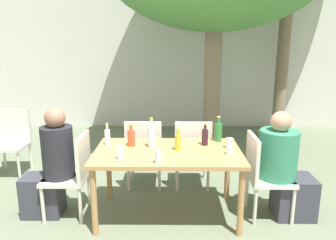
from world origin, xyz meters
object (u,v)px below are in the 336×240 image
at_px(patio_chair_3, 193,150).
at_px(drinking_glass_1, 158,157).
at_px(patio_chair_0, 74,171).
at_px(water_bottle_2, 152,136).
at_px(drinking_glass_0, 120,153).
at_px(drinking_glass_2, 230,143).
at_px(person_seated_1, 285,170).
at_px(soda_bottle_0, 131,137).
at_px(patio_chair_1, 262,172).
at_px(drinking_glass_3, 230,150).
at_px(dining_table_front, 168,158).
at_px(patio_chair_2, 144,150).
at_px(patio_chair_4, 12,139).
at_px(wine_bottle_4, 205,137).
at_px(oil_cruet_5, 178,142).
at_px(green_bottle_1, 218,132).
at_px(water_bottle_3, 107,137).
at_px(person_seated_0, 51,169).

bearing_deg(patio_chair_3, drinking_glass_1, 69.35).
bearing_deg(patio_chair_0, water_bottle_2, 97.47).
relative_size(drinking_glass_0, drinking_glass_2, 1.23).
relative_size(person_seated_1, soda_bottle_0, 4.65).
distance_m(patio_chair_1, drinking_glass_3, 0.46).
bearing_deg(dining_table_front, patio_chair_1, 0.00).
distance_m(patio_chair_0, drinking_glass_3, 1.63).
distance_m(patio_chair_2, water_bottle_2, 0.68).
bearing_deg(patio_chair_4, wine_bottle_4, -20.07).
height_order(patio_chair_0, drinking_glass_1, patio_chair_0).
relative_size(dining_table_front, patio_chair_2, 1.70).
xyz_separation_m(soda_bottle_0, oil_cruet_5, (0.50, -0.14, -0.01)).
bearing_deg(drinking_glass_3, green_bottle_1, 97.68).
bearing_deg(patio_chair_1, water_bottle_3, 84.00).
bearing_deg(patio_chair_0, wine_bottle_4, 97.87).
xyz_separation_m(oil_cruet_5, drinking_glass_0, (-0.55, -0.27, -0.03)).
bearing_deg(patio_chair_3, water_bottle_2, 50.06).
xyz_separation_m(water_bottle_3, wine_bottle_4, (1.04, 0.02, -0.00)).
xyz_separation_m(water_bottle_3, drinking_glass_2, (1.30, -0.07, -0.04)).
bearing_deg(patio_chair_0, drinking_glass_3, 86.60).
bearing_deg(dining_table_front, patio_chair_0, 180.00).
height_order(patio_chair_4, oil_cruet_5, oil_cruet_5).
height_order(person_seated_0, water_bottle_3, person_seated_0).
height_order(person_seated_1, green_bottle_1, person_seated_1).
bearing_deg(soda_bottle_0, water_bottle_2, -12.85).
relative_size(patio_chair_1, wine_bottle_4, 3.67).
relative_size(patio_chair_1, soda_bottle_0, 3.62).
relative_size(person_seated_1, oil_cruet_5, 4.90).
xyz_separation_m(water_bottle_2, wine_bottle_4, (0.57, 0.08, -0.03)).
height_order(dining_table_front, patio_chair_4, patio_chair_4).
xyz_separation_m(patio_chair_0, oil_cruet_5, (1.09, 0.02, 0.32)).
height_order(person_seated_1, soda_bottle_0, person_seated_1).
xyz_separation_m(patio_chair_0, drinking_glass_2, (1.63, 0.10, 0.28)).
bearing_deg(drinking_glass_2, water_bottle_3, 176.73).
height_order(soda_bottle_0, green_bottle_1, green_bottle_1).
relative_size(patio_chair_0, soda_bottle_0, 3.62).
bearing_deg(patio_chair_0, patio_chair_1, 90.00).
xyz_separation_m(patio_chair_3, oil_cruet_5, (-0.19, -0.65, 0.32)).
distance_m(patio_chair_3, person_seated_0, 1.66).
bearing_deg(oil_cruet_5, dining_table_front, -168.92).
bearing_deg(dining_table_front, patio_chair_2, 114.19).
relative_size(wine_bottle_4, drinking_glass_2, 2.32).
bearing_deg(oil_cruet_5, drinking_glass_1, -117.12).
height_order(patio_chair_4, soda_bottle_0, soda_bottle_0).
bearing_deg(oil_cruet_5, person_seated_0, -179.11).
xyz_separation_m(oil_cruet_5, drinking_glass_2, (0.54, 0.08, -0.04)).
bearing_deg(drinking_glass_3, dining_table_front, 171.26).
bearing_deg(water_bottle_3, dining_table_front, -14.82).
height_order(green_bottle_1, drinking_glass_0, green_bottle_1).
bearing_deg(drinking_glass_1, patio_chair_0, 159.11).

